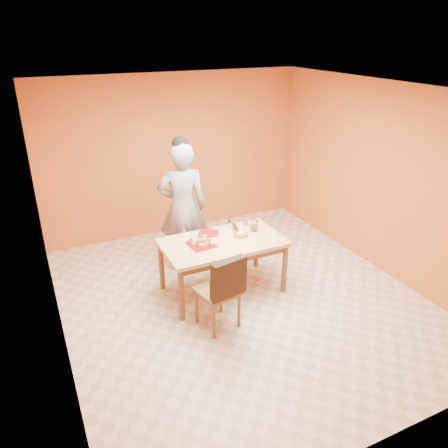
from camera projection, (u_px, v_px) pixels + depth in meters
name	position (u px, v px, depth m)	size (l,w,h in m)	color
floor	(241.00, 298.00, 5.87)	(5.00, 5.00, 0.00)	beige
ceiling	(245.00, 90.00, 4.76)	(5.00, 5.00, 0.00)	silver
wall_back	(174.00, 156.00, 7.38)	(4.50, 4.50, 0.00)	orange
wall_left	(47.00, 240.00, 4.44)	(5.00, 5.00, 0.00)	orange
wall_right	(383.00, 180.00, 6.20)	(5.00, 5.00, 0.00)	orange
dining_table	(223.00, 247.00, 5.79)	(1.60, 0.90, 0.76)	#E2BF76
dining_chair	(218.00, 290.00, 5.13)	(0.54, 0.61, 1.00)	brown
pastry_pile	(201.00, 241.00, 5.61)	(0.28, 0.28, 0.09)	#E5B862
person	(183.00, 208.00, 6.26)	(0.70, 0.46, 1.93)	gray
pastry_platter	(201.00, 244.00, 5.63)	(0.31, 0.31, 0.02)	maroon
red_dinner_plate	(209.00, 233.00, 5.96)	(0.27, 0.27, 0.02)	maroon
white_cake_plate	(241.00, 236.00, 5.86)	(0.25, 0.25, 0.01)	white
sponge_cake	(241.00, 234.00, 5.85)	(0.20, 0.20, 0.05)	orange
cake_server	(235.00, 227.00, 5.99)	(0.05, 0.26, 0.01)	silver
egg_ornament	(254.00, 226.00, 6.00)	(0.12, 0.10, 0.15)	olive
magenta_glass	(246.00, 222.00, 6.20)	(0.07, 0.07, 0.09)	#E02155
checker_tin	(255.00, 221.00, 6.30)	(0.11, 0.11, 0.03)	#361C0E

